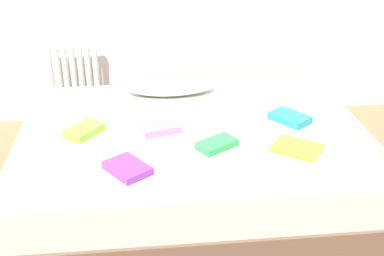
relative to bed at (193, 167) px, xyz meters
name	(u,v)px	position (x,y,z in m)	size (l,w,h in m)	color
ground_plane	(193,201)	(0.00, 0.00, -0.25)	(8.00, 8.00, 0.00)	#93704C
bed	(193,167)	(0.00, 0.00, 0.00)	(2.00, 1.50, 0.50)	brown
radiator	(74,77)	(-0.80, 1.20, 0.15)	(0.39, 0.04, 0.54)	white
pillow	(170,86)	(-0.09, 0.55, 0.31)	(0.59, 0.26, 0.11)	white
textbook_purple	(127,168)	(-0.37, -0.43, 0.27)	(0.22, 0.16, 0.04)	purple
textbook_teal	(290,118)	(0.58, 0.04, 0.27)	(0.22, 0.14, 0.04)	teal
textbook_lime	(84,131)	(-0.61, -0.01, 0.28)	(0.20, 0.13, 0.05)	#8CC638
textbook_green	(217,144)	(0.10, -0.23, 0.27)	(0.21, 0.12, 0.04)	green
textbook_yellow	(297,148)	(0.52, -0.31, 0.26)	(0.24, 0.19, 0.02)	yellow
textbook_pink	(159,127)	(-0.19, 0.00, 0.27)	(0.21, 0.17, 0.04)	pink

